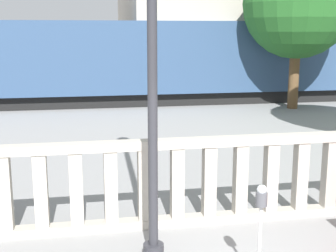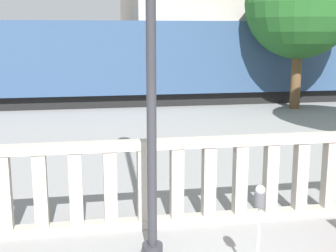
# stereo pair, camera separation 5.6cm
# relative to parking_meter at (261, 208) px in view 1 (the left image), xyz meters

# --- Properties ---
(balustrade) EXTENTS (16.34, 0.24, 1.43)m
(balustrade) POSITION_rel_parking_meter_xyz_m (-0.09, 1.98, -0.29)
(balustrade) COLOR #ADA599
(balustrade) RESTS_ON ground
(parking_meter) EXTENTS (0.14, 0.14, 1.30)m
(parking_meter) POSITION_rel_parking_meter_xyz_m (0.00, 0.00, 0.00)
(parking_meter) COLOR silver
(parking_meter) RESTS_ON ground
(train_near) EXTENTS (29.35, 2.99, 4.09)m
(train_near) POSITION_rel_parking_meter_xyz_m (3.35, 15.13, 0.82)
(train_near) COLOR black
(train_near) RESTS_ON ground
(tree_right) EXTENTS (4.27, 4.27, 6.26)m
(tree_right) POSITION_rel_parking_meter_xyz_m (6.32, 12.55, 3.11)
(tree_right) COLOR brown
(tree_right) RESTS_ON ground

